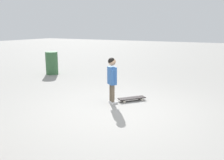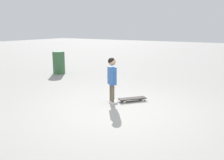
# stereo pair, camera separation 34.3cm
# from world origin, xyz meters

# --- Properties ---
(ground_plane) EXTENTS (50.00, 50.00, 0.00)m
(ground_plane) POSITION_xyz_m (0.00, 0.00, 0.00)
(ground_plane) COLOR gray
(child_person) EXTENTS (0.38, 0.28, 1.06)m
(child_person) POSITION_xyz_m (-0.47, -0.48, 0.66)
(child_person) COLOR brown
(child_person) RESTS_ON ground
(skateboard) EXTENTS (0.63, 0.57, 0.07)m
(skateboard) POSITION_xyz_m (-0.87, -0.15, 0.06)
(skateboard) COLOR black
(skateboard) RESTS_ON ground
(trash_bin) EXTENTS (0.45, 0.45, 0.83)m
(trash_bin) POSITION_xyz_m (-2.55, -4.15, 0.42)
(trash_bin) COLOR #38663D
(trash_bin) RESTS_ON ground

